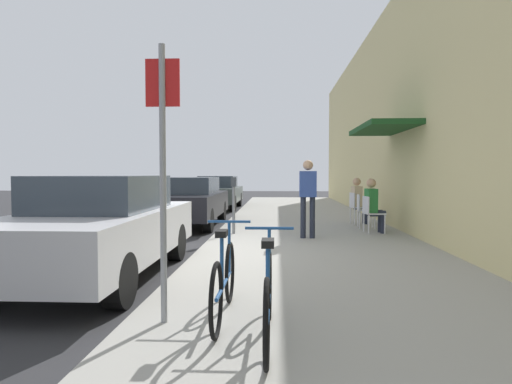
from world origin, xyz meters
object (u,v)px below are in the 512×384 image
at_px(pedestrian_standing, 308,192).
at_px(parked_car_1, 189,201).
at_px(cafe_chair_0, 371,212).
at_px(seated_patron_2, 359,199).
at_px(seated_patron_0, 373,204).
at_px(parked_car_0, 101,226).
at_px(cafe_chair_1, 363,209).
at_px(parking_meter, 234,201).
at_px(bicycle_1, 224,281).
at_px(cafe_chair_2, 356,206).
at_px(bicycle_0, 268,298).
at_px(parked_car_2, 218,192).
at_px(street_sign, 163,161).

bearing_deg(pedestrian_standing, parked_car_1, 137.33).
xyz_separation_m(cafe_chair_0, seated_patron_2, (0.06, 1.87, 0.19)).
xyz_separation_m(seated_patron_0, seated_patron_2, (0.00, 1.86, 0.00)).
xyz_separation_m(parked_car_0, cafe_chair_1, (4.78, 5.08, -0.14)).
xyz_separation_m(parking_meter, bicycle_1, (0.50, -5.92, -0.41)).
relative_size(parking_meter, seated_patron_2, 1.02).
relative_size(parked_car_0, seated_patron_2, 3.41).
distance_m(parked_car_0, parking_meter, 4.21).
distance_m(parked_car_1, cafe_chair_1, 4.93).
bearing_deg(cafe_chair_2, bicycle_0, -104.97).
xyz_separation_m(cafe_chair_0, pedestrian_standing, (-1.55, -0.89, 0.50)).
distance_m(parked_car_0, seated_patron_0, 6.39).
height_order(cafe_chair_0, cafe_chair_2, same).
xyz_separation_m(parked_car_0, parking_meter, (1.55, 3.91, 0.12)).
bearing_deg(pedestrian_standing, bicycle_1, -102.61).
xyz_separation_m(parked_car_1, bicycle_0, (2.49, -8.81, -0.26)).
relative_size(bicycle_0, cafe_chair_0, 1.97).
bearing_deg(parked_car_0, parked_car_1, 90.00).
bearing_deg(seated_patron_2, seated_patron_0, -90.00).
bearing_deg(cafe_chair_2, seated_patron_2, 7.41).
xyz_separation_m(bicycle_0, seated_patron_0, (2.35, 6.72, 0.34)).
xyz_separation_m(cafe_chair_0, cafe_chair_1, (-0.00, 0.91, 0.00)).
height_order(bicycle_1, cafe_chair_1, bicycle_1).
xyz_separation_m(parked_car_2, cafe_chair_2, (4.79, -6.51, -0.11)).
distance_m(parked_car_1, bicycle_0, 9.16).
xyz_separation_m(bicycle_0, pedestrian_standing, (0.74, 5.83, 0.64)).
bearing_deg(parked_car_0, seated_patron_0, 40.73).
height_order(cafe_chair_2, seated_patron_2, seated_patron_2).
bearing_deg(pedestrian_standing, bicycle_0, -97.25).
height_order(cafe_chair_0, seated_patron_2, seated_patron_2).
bearing_deg(pedestrian_standing, parking_meter, 159.52).
distance_m(parked_car_1, cafe_chair_0, 5.23).
xyz_separation_m(parked_car_2, bicycle_1, (2.05, -14.54, -0.25)).
bearing_deg(pedestrian_standing, street_sign, -107.71).
bearing_deg(pedestrian_standing, seated_patron_2, 59.67).
relative_size(parked_car_1, seated_patron_0, 3.41).
bearing_deg(seated_patron_2, bicycle_1, -109.16).
bearing_deg(cafe_chair_0, parking_meter, -175.47).
relative_size(cafe_chair_1, seated_patron_2, 0.67).
bearing_deg(street_sign, cafe_chair_2, 68.11).
bearing_deg(cafe_chair_0, cafe_chair_2, 89.99).
bearing_deg(seated_patron_0, parked_car_1, 156.67).
distance_m(seated_patron_0, pedestrian_standing, 1.87).
distance_m(parking_meter, seated_patron_0, 3.31).
xyz_separation_m(parked_car_1, cafe_chair_2, (4.79, -0.24, -0.11)).
bearing_deg(cafe_chair_0, seated_patron_0, 6.30).
distance_m(bicycle_0, cafe_chair_2, 8.88).
distance_m(cafe_chair_1, pedestrian_standing, 2.43).
bearing_deg(pedestrian_standing, parked_car_2, 109.26).
bearing_deg(parked_car_0, parked_car_2, 90.00).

